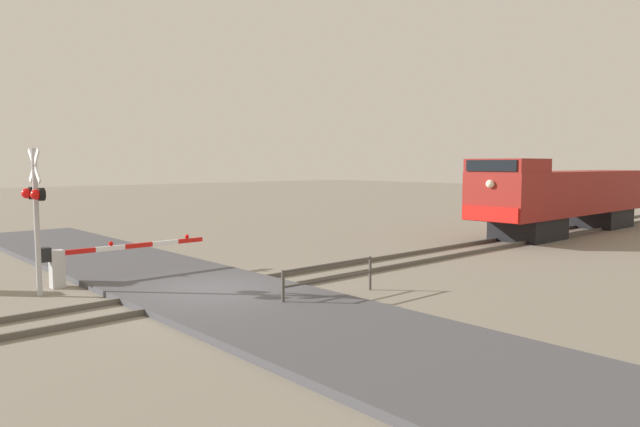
# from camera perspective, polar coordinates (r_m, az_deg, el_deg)

# --- Properties ---
(ground_plane) EXTENTS (160.00, 160.00, 0.00)m
(ground_plane) POSITION_cam_1_polar(r_m,az_deg,el_deg) (15.86, -10.74, -8.00)
(ground_plane) COLOR gray
(rail_track_left) EXTENTS (0.08, 80.00, 0.15)m
(rail_track_left) POSITION_cam_1_polar(r_m,az_deg,el_deg) (16.45, -12.05, -7.29)
(rail_track_left) COLOR #59544C
(rail_track_left) RESTS_ON ground_plane
(rail_track_right) EXTENTS (0.08, 80.00, 0.15)m
(rail_track_right) POSITION_cam_1_polar(r_m,az_deg,el_deg) (15.25, -9.33, -8.22)
(rail_track_right) COLOR #59544C
(rail_track_right) RESTS_ON ground_plane
(road_surface) EXTENTS (36.00, 4.54, 0.17)m
(road_surface) POSITION_cam_1_polar(r_m,az_deg,el_deg) (15.84, -10.75, -7.71)
(road_surface) COLOR #47474C
(road_surface) RESTS_ON ground_plane
(locomotive) EXTENTS (2.83, 14.99, 3.76)m
(locomotive) POSITION_cam_1_polar(r_m,az_deg,el_deg) (31.75, 23.37, 1.66)
(locomotive) COLOR black
(locomotive) RESTS_ON ground_plane
(crossing_signal) EXTENTS (1.18, 0.33, 3.97)m
(crossing_signal) POSITION_cam_1_polar(r_m,az_deg,el_deg) (16.87, -26.55, 0.80)
(crossing_signal) COLOR #ADADB2
(crossing_signal) RESTS_ON ground_plane
(crossing_gate) EXTENTS (0.36, 5.23, 1.19)m
(crossing_gate) POSITION_cam_1_polar(r_m,az_deg,el_deg) (18.21, -22.89, -4.26)
(crossing_gate) COLOR silver
(crossing_gate) RESTS_ON ground_plane
(guard_railing) EXTENTS (0.08, 3.19, 0.95)m
(guard_railing) POSITION_cam_1_polar(r_m,az_deg,el_deg) (15.08, 0.96, -6.14)
(guard_railing) COLOR #4C4742
(guard_railing) RESTS_ON ground_plane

